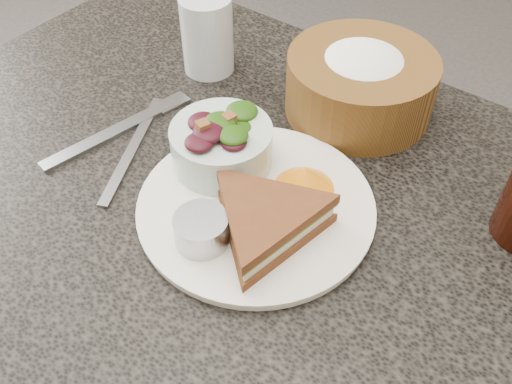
{
  "coord_description": "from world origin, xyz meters",
  "views": [
    {
      "loc": [
        0.27,
        -0.34,
        1.22
      ],
      "look_at": [
        0.01,
        0.0,
        0.78
      ],
      "focal_mm": 40.0,
      "sensor_mm": 36.0,
      "label": 1
    }
  ],
  "objects_px": {
    "salad_bowl": "(221,140)",
    "bread_basket": "(361,75)",
    "dressing_ramekin": "(201,230)",
    "dining_table": "(249,363)",
    "water_glass": "(207,35)",
    "dinner_plate": "(256,207)",
    "sandwich": "(266,221)"
  },
  "relations": [
    {
      "from": "dining_table",
      "to": "dinner_plate",
      "type": "xyz_separation_m",
      "value": [
        0.01,
        0.0,
        0.38
      ]
    },
    {
      "from": "salad_bowl",
      "to": "water_glass",
      "type": "relative_size",
      "value": 1.08
    },
    {
      "from": "dressing_ramekin",
      "to": "bread_basket",
      "type": "xyz_separation_m",
      "value": [
        0.01,
        0.3,
        0.03
      ]
    },
    {
      "from": "bread_basket",
      "to": "dining_table",
      "type": "bearing_deg",
      "value": -92.87
    },
    {
      "from": "bread_basket",
      "to": "sandwich",
      "type": "bearing_deg",
      "value": -81.83
    },
    {
      "from": "dining_table",
      "to": "dressing_ramekin",
      "type": "bearing_deg",
      "value": -89.61
    },
    {
      "from": "dining_table",
      "to": "water_glass",
      "type": "relative_size",
      "value": 9.21
    },
    {
      "from": "salad_bowl",
      "to": "dressing_ramekin",
      "type": "distance_m",
      "value": 0.12
    },
    {
      "from": "sandwich",
      "to": "dining_table",
      "type": "bearing_deg",
      "value": -170.37
    },
    {
      "from": "dining_table",
      "to": "bread_basket",
      "type": "bearing_deg",
      "value": 87.13
    },
    {
      "from": "dining_table",
      "to": "dressing_ramekin",
      "type": "distance_m",
      "value": 0.41
    },
    {
      "from": "dining_table",
      "to": "salad_bowl",
      "type": "relative_size",
      "value": 8.51
    },
    {
      "from": "dinner_plate",
      "to": "sandwich",
      "type": "relative_size",
      "value": 1.65
    },
    {
      "from": "dining_table",
      "to": "salad_bowl",
      "type": "xyz_separation_m",
      "value": [
        -0.06,
        0.03,
        0.42
      ]
    },
    {
      "from": "dinner_plate",
      "to": "sandwich",
      "type": "bearing_deg",
      "value": -39.73
    },
    {
      "from": "salad_bowl",
      "to": "bread_basket",
      "type": "relative_size",
      "value": 0.62
    },
    {
      "from": "dinner_plate",
      "to": "dressing_ramekin",
      "type": "distance_m",
      "value": 0.08
    },
    {
      "from": "dining_table",
      "to": "dinner_plate",
      "type": "height_order",
      "value": "dinner_plate"
    },
    {
      "from": "dressing_ramekin",
      "to": "water_glass",
      "type": "height_order",
      "value": "water_glass"
    },
    {
      "from": "dinner_plate",
      "to": "salad_bowl",
      "type": "bearing_deg",
      "value": 157.23
    },
    {
      "from": "water_glass",
      "to": "sandwich",
      "type": "bearing_deg",
      "value": -39.35
    },
    {
      "from": "dinner_plate",
      "to": "dressing_ramekin",
      "type": "xyz_separation_m",
      "value": [
        -0.01,
        -0.07,
        0.02
      ]
    },
    {
      "from": "sandwich",
      "to": "water_glass",
      "type": "relative_size",
      "value": 1.44
    },
    {
      "from": "water_glass",
      "to": "salad_bowl",
      "type": "bearing_deg",
      "value": -45.36
    },
    {
      "from": "sandwich",
      "to": "dressing_ramekin",
      "type": "relative_size",
      "value": 2.77
    },
    {
      "from": "dinner_plate",
      "to": "dining_table",
      "type": "bearing_deg",
      "value": -179.69
    },
    {
      "from": "dining_table",
      "to": "water_glass",
      "type": "bearing_deg",
      "value": 138.88
    },
    {
      "from": "sandwich",
      "to": "salad_bowl",
      "type": "distance_m",
      "value": 0.12
    },
    {
      "from": "dressing_ramekin",
      "to": "dining_table",
      "type": "bearing_deg",
      "value": 90.39
    },
    {
      "from": "bread_basket",
      "to": "water_glass",
      "type": "relative_size",
      "value": 1.75
    },
    {
      "from": "dining_table",
      "to": "bread_basket",
      "type": "xyz_separation_m",
      "value": [
        0.01,
        0.22,
        0.43
      ]
    },
    {
      "from": "dining_table",
      "to": "bread_basket",
      "type": "height_order",
      "value": "bread_basket"
    }
  ]
}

